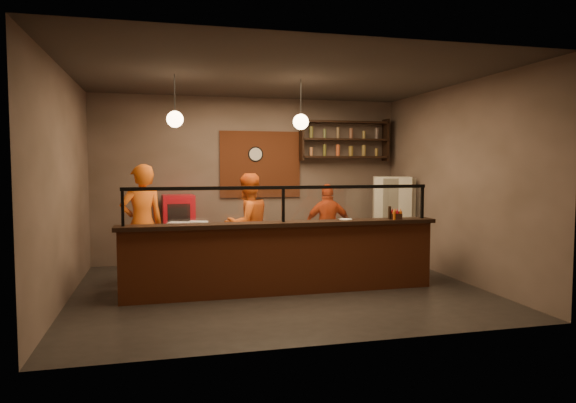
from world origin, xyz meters
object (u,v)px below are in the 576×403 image
object	(u,v)px
cook_left	(142,224)
pizza_dough	(303,227)
wall_clock	(255,154)
cook_right	(328,226)
pepper_mill	(390,213)
red_cooler	(179,231)
condiment_caddy	(396,216)
cook_mid	(248,225)
fridge	(391,220)

from	to	relation	value
cook_left	pizza_dough	xyz separation A→B (m)	(2.47, -0.68, -0.04)
wall_clock	cook_right	bearing A→B (deg)	-44.14
wall_clock	pizza_dough	xyz separation A→B (m)	(0.35, -2.23, -1.19)
cook_left	cook_right	bearing A→B (deg)	167.74
cook_left	pepper_mill	world-z (taller)	cook_left
wall_clock	pizza_dough	size ratio (longest dim) A/B	0.66
red_cooler	pizza_dough	world-z (taller)	red_cooler
cook_right	red_cooler	xyz separation A→B (m)	(-2.65, 0.79, -0.10)
wall_clock	condiment_caddy	bearing A→B (deg)	-59.51
wall_clock	pepper_mill	size ratio (longest dim) A/B	1.51
cook_left	condiment_caddy	bearing A→B (deg)	141.43
pizza_dough	wall_clock	bearing A→B (deg)	98.98
cook_left	cook_mid	world-z (taller)	cook_left
cook_mid	red_cooler	xyz separation A→B (m)	(-1.11, 1.06, -0.21)
cook_left	cook_right	xyz separation A→B (m)	(3.26, 0.44, -0.18)
fridge	condiment_caddy	bearing A→B (deg)	-92.60
cook_mid	red_cooler	size ratio (longest dim) A/B	1.31
cook_right	pizza_dough	xyz separation A→B (m)	(-0.79, -1.12, 0.13)
cook_right	condiment_caddy	size ratio (longest dim) A/B	9.73
cook_mid	pizza_dough	bearing A→B (deg)	106.70
pizza_dough	condiment_caddy	bearing A→B (deg)	-24.21
cook_left	cook_right	world-z (taller)	cook_left
fridge	red_cooler	bearing A→B (deg)	-167.21
pizza_dough	pepper_mill	size ratio (longest dim) A/B	2.30
cook_left	red_cooler	xyz separation A→B (m)	(0.61, 1.23, -0.28)
cook_right	red_cooler	distance (m)	2.77
wall_clock	condiment_caddy	world-z (taller)	wall_clock
wall_clock	cook_right	size ratio (longest dim) A/B	0.19
cook_left	cook_mid	size ratio (longest dim) A/B	1.09
red_cooler	pepper_mill	distance (m)	3.98
cook_left	condiment_caddy	world-z (taller)	cook_left
cook_left	fridge	xyz separation A→B (m)	(4.62, 0.66, -0.12)
red_cooler	pizza_dough	distance (m)	2.68
cook_mid	wall_clock	bearing A→B (deg)	-130.36
pepper_mill	condiment_caddy	bearing A→B (deg)	-13.22
cook_mid	condiment_caddy	xyz separation A→B (m)	(2.05, -1.44, 0.23)
fridge	pepper_mill	distance (m)	2.16
cook_mid	pizza_dough	world-z (taller)	cook_mid
red_cooler	pizza_dough	size ratio (longest dim) A/B	2.93
cook_right	condiment_caddy	world-z (taller)	cook_right
cook_right	pepper_mill	bearing A→B (deg)	109.87
cook_mid	condiment_caddy	size ratio (longest dim) A/B	11.03
cook_right	pizza_dough	bearing A→B (deg)	60.96
wall_clock	cook_left	world-z (taller)	wall_clock
condiment_caddy	fridge	bearing A→B (deg)	66.52
wall_clock	fridge	distance (m)	2.94
cook_mid	red_cooler	distance (m)	1.55
red_cooler	cook_right	bearing A→B (deg)	-19.80
pepper_mill	fridge	bearing A→B (deg)	63.79
wall_clock	condiment_caddy	size ratio (longest dim) A/B	1.89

